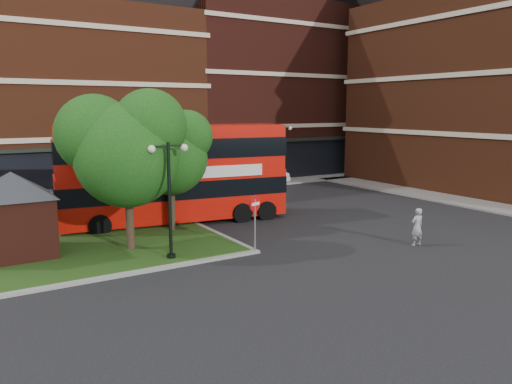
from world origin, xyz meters
TOP-DOWN VIEW (x-y plane):
  - ground at (0.00, 0.00)m, footprint 120.00×120.00m
  - pavement_far at (0.00, 16.50)m, footprint 44.00×3.00m
  - pavement_side at (16.50, 2.00)m, footprint 3.00×28.00m
  - terrace_far_left at (-8.00, 24.00)m, footprint 26.00×12.00m
  - terrace_far_right at (14.00, 24.00)m, footprint 18.00×12.00m
  - terrace_side at (24.00, 4.00)m, footprint 12.00×24.00m
  - traffic_island at (-8.00, 3.00)m, footprint 12.60×7.60m
  - kiosk at (-11.00, 4.00)m, footprint 6.51×6.51m
  - tree_island_west at (-6.60, 2.58)m, footprint 5.40×4.71m
  - tree_island_east at (-3.58, 5.06)m, footprint 4.46×3.90m
  - lamp_island at (-5.50, 0.20)m, footprint 1.72×0.36m
  - lamp_far_left at (2.00, 14.50)m, footprint 1.72×0.36m
  - lamp_far_right at (10.00, 14.50)m, footprint 1.72×0.36m
  - bus at (-2.56, 6.86)m, footprint 12.76×4.54m
  - woman at (5.26, -3.50)m, footprint 0.68×0.48m
  - car_silver at (-5.77, 16.00)m, footprint 4.29×2.19m
  - car_white at (9.02, 16.00)m, footprint 4.97×2.24m
  - no_entry_sign at (-1.80, -0.50)m, footprint 0.68×0.28m

SIDE VIEW (x-z plane):
  - ground at x=0.00m, z-range 0.00..0.00m
  - pavement_far at x=0.00m, z-range 0.00..0.12m
  - pavement_side at x=16.50m, z-range 0.00..0.12m
  - traffic_island at x=-8.00m, z-range -0.01..0.14m
  - car_silver at x=-5.77m, z-range 0.00..1.40m
  - car_white at x=9.02m, z-range 0.00..1.58m
  - woman at x=5.26m, z-range 0.00..1.78m
  - no_entry_sign at x=-1.80m, z-range 0.54..3.09m
  - kiosk at x=-11.00m, z-range 0.52..4.12m
  - lamp_island at x=-5.50m, z-range 0.33..5.33m
  - lamp_far_left at x=2.00m, z-range 0.33..5.33m
  - lamp_far_right at x=10.00m, z-range 0.33..5.33m
  - bus at x=-2.56m, z-range 0.74..5.51m
  - tree_island_east at x=-3.58m, z-range 1.10..7.39m
  - tree_island_west at x=-6.60m, z-range 1.19..8.40m
  - terrace_far_left at x=-8.00m, z-range 0.00..14.00m
  - terrace_side at x=24.00m, z-range 0.00..15.00m
  - terrace_far_right at x=14.00m, z-range 0.00..16.00m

